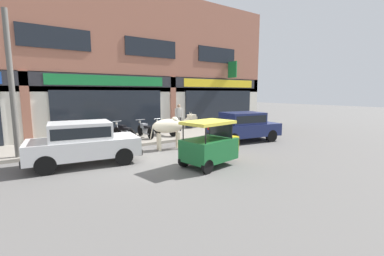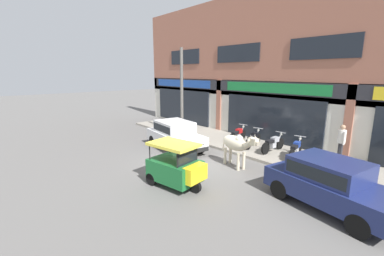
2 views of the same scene
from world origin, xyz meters
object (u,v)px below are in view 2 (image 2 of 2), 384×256
(car_0, at_px, (330,182))
(motorcycle_0, at_px, (238,135))
(motorcycle_2, at_px, (273,144))
(cow, at_px, (236,144))
(auto_rickshaw, at_px, (176,168))
(motorcycle_3, at_px, (296,149))
(pedestrian, at_px, (341,139))
(car_1, at_px, (175,134))
(utility_pole, at_px, (182,93))
(motorcycle_1, at_px, (253,139))

(car_0, bearing_deg, motorcycle_0, 151.04)
(car_0, bearing_deg, motorcycle_2, 139.72)
(car_0, bearing_deg, cow, 172.23)
(auto_rickshaw, relative_size, motorcycle_2, 1.16)
(motorcycle_3, relative_size, pedestrian, 1.12)
(car_1, height_order, pedestrian, pedestrian)
(car_1, relative_size, pedestrian, 2.34)
(car_0, height_order, pedestrian, pedestrian)
(pedestrian, bearing_deg, motorcycle_3, -147.29)
(motorcycle_3, height_order, utility_pole, utility_pole)
(motorcycle_3, relative_size, utility_pole, 0.35)
(auto_rickshaw, xyz_separation_m, motorcycle_0, (-2.06, 5.78, -0.14))
(motorcycle_0, bearing_deg, pedestrian, 9.06)
(motorcycle_0, xyz_separation_m, motorcycle_3, (3.42, -0.16, 0.00))
(cow, bearing_deg, motorcycle_2, 89.22)
(cow, xyz_separation_m, motorcycle_3, (1.19, 2.68, -0.49))
(motorcycle_0, height_order, utility_pole, utility_pole)
(cow, height_order, motorcycle_0, cow)
(motorcycle_2, bearing_deg, utility_pole, -167.93)
(car_0, distance_m, pedestrian, 4.33)
(motorcycle_2, bearing_deg, auto_rickshaw, -92.15)
(car_0, height_order, auto_rickshaw, auto_rickshaw)
(utility_pole, bearing_deg, motorcycle_3, 9.75)
(cow, height_order, motorcycle_3, cow)
(cow, distance_m, auto_rickshaw, 2.97)
(utility_pole, bearing_deg, cow, -15.66)
(auto_rickshaw, height_order, motorcycle_3, auto_rickshaw)
(motorcycle_0, bearing_deg, cow, -51.88)
(motorcycle_3, bearing_deg, motorcycle_1, 179.47)
(car_0, relative_size, car_1, 1.01)
(cow, height_order, auto_rickshaw, cow)
(cow, xyz_separation_m, utility_pole, (-5.47, 1.53, 1.68))
(auto_rickshaw, height_order, motorcycle_0, auto_rickshaw)
(motorcycle_1, bearing_deg, motorcycle_2, 0.59)
(car_1, distance_m, auto_rickshaw, 4.31)
(car_0, distance_m, car_1, 7.49)
(car_1, height_order, motorcycle_0, car_1)
(motorcycle_2, bearing_deg, motorcycle_3, -1.63)
(pedestrian, xyz_separation_m, utility_pole, (-8.14, -2.09, 1.57))
(motorcycle_1, bearing_deg, pedestrian, 13.80)
(cow, bearing_deg, pedestrian, 53.66)
(car_0, xyz_separation_m, motorcycle_3, (-2.66, 3.20, -0.30))
(car_1, relative_size, auto_rickshaw, 1.79)
(auto_rickshaw, distance_m, utility_pole, 7.22)
(motorcycle_1, height_order, pedestrian, pedestrian)
(motorcycle_3, bearing_deg, cow, -114.03)
(utility_pole, bearing_deg, motorcycle_2, 12.07)
(car_1, height_order, motorcycle_2, car_1)
(motorcycle_0, bearing_deg, auto_rickshaw, -70.44)
(motorcycle_2, relative_size, utility_pole, 0.35)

